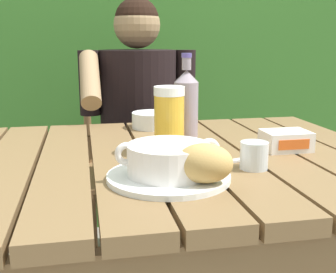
{
  "coord_description": "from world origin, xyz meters",
  "views": [
    {
      "loc": [
        -0.21,
        -1.04,
        1.07
      ],
      "look_at": [
        -0.02,
        -0.1,
        0.85
      ],
      "focal_mm": 45.34,
      "sensor_mm": 36.0,
      "label": 1
    }
  ],
  "objects": [
    {
      "name": "butter_tub",
      "position": [
        0.32,
        -0.02,
        0.8
      ],
      "size": [
        0.12,
        0.09,
        0.05
      ],
      "color": "white",
      "rests_on": "dining_table"
    },
    {
      "name": "dining_table",
      "position": [
        0.0,
        0.0,
        0.67
      ],
      "size": [
        1.17,
        0.9,
        0.78
      ],
      "color": "brown",
      "rests_on": "ground_plane"
    },
    {
      "name": "chair_near_diner",
      "position": [
        0.02,
        0.88,
        0.48
      ],
      "size": [
        0.46,
        0.44,
        0.95
      ],
      "color": "brown",
      "rests_on": "ground_plane"
    },
    {
      "name": "table_knife",
      "position": [
        0.11,
        -0.11,
        0.78
      ],
      "size": [
        0.15,
        0.06,
        0.01
      ],
      "color": "silver",
      "rests_on": "dining_table"
    },
    {
      "name": "person_eating",
      "position": [
        0.02,
        0.69,
        0.73
      ],
      "size": [
        0.48,
        0.47,
        1.24
      ],
      "color": "black",
      "rests_on": "ground_plane"
    },
    {
      "name": "bread_roll",
      "position": [
        0.02,
        -0.27,
        0.83
      ],
      "size": [
        0.13,
        0.12,
        0.08
      ],
      "color": "tan",
      "rests_on": "serving_plate"
    },
    {
      "name": "beer_glass",
      "position": [
        0.01,
        0.01,
        0.87
      ],
      "size": [
        0.08,
        0.08,
        0.17
      ],
      "color": "gold",
      "rests_on": "dining_table"
    },
    {
      "name": "soup_bowl",
      "position": [
        -0.04,
        -0.2,
        0.82
      ],
      "size": [
        0.23,
        0.18,
        0.07
      ],
      "color": "white",
      "rests_on": "serving_plate"
    },
    {
      "name": "serving_plate",
      "position": [
        -0.04,
        -0.2,
        0.78
      ],
      "size": [
        0.26,
        0.26,
        0.01
      ],
      "color": "white",
      "rests_on": "dining_table"
    },
    {
      "name": "water_glass_small",
      "position": [
        0.17,
        -0.16,
        0.81
      ],
      "size": [
        0.06,
        0.06,
        0.06
      ],
      "color": "silver",
      "rests_on": "dining_table"
    },
    {
      "name": "beer_bottle",
      "position": [
        0.07,
        0.09,
        0.89
      ],
      "size": [
        0.07,
        0.07,
        0.26
      ],
      "color": "gray",
      "rests_on": "dining_table"
    },
    {
      "name": "diner_bowl",
      "position": [
        0.02,
        0.35,
        0.8
      ],
      "size": [
        0.14,
        0.14,
        0.05
      ],
      "color": "white",
      "rests_on": "dining_table"
    },
    {
      "name": "hedge_backdrop",
      "position": [
        0.06,
        1.62,
        0.98
      ],
      "size": [
        3.04,
        0.83,
        2.34
      ],
      "color": "#336826",
      "rests_on": "ground_plane"
    }
  ]
}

